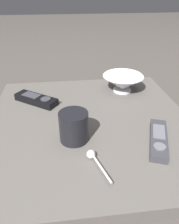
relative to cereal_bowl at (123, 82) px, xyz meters
The scene contains 7 objects.
ground_plane 0.27m from the cereal_bowl, 127.72° to the right, with size 6.00×6.00×0.00m, color #47423D.
table 0.27m from the cereal_bowl, 127.72° to the right, with size 0.66×0.68×0.04m.
cereal_bowl is the anchor object (origin of this frame).
coffee_mug 0.37m from the cereal_bowl, 126.08° to the right, with size 0.08×0.08×0.09m.
teaspoon 0.43m from the cereal_bowl, 114.22° to the right, with size 0.05×0.11×0.02m.
tv_remote_near 0.35m from the cereal_bowl, behind, with size 0.17×0.14×0.03m.
tv_remote_far 0.34m from the cereal_bowl, 87.11° to the right, with size 0.10×0.18×0.02m.
Camera 1 is at (-0.07, -0.59, 0.43)m, focal length 34.90 mm.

